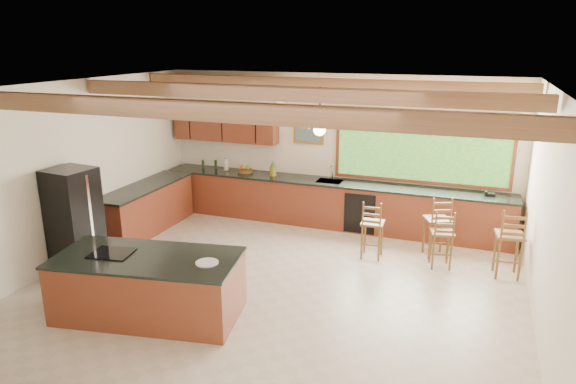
% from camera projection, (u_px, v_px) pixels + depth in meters
% --- Properties ---
extents(ground, '(7.20, 7.20, 0.00)m').
position_uv_depth(ground, '(276.00, 286.00, 7.85)').
color(ground, beige).
rests_on(ground, ground).
extents(room_shell, '(7.27, 6.54, 3.02)m').
position_uv_depth(room_shell, '(281.00, 135.00, 7.87)').
color(room_shell, white).
rests_on(room_shell, ground).
extents(counter_run, '(7.12, 3.10, 1.25)m').
position_uv_depth(counter_run, '(284.00, 204.00, 10.26)').
color(counter_run, brown).
rests_on(counter_run, ground).
extents(island, '(2.62, 1.56, 0.87)m').
position_uv_depth(island, '(149.00, 286.00, 6.92)').
color(island, brown).
rests_on(island, ground).
extents(refrigerator, '(0.73, 0.71, 1.70)m').
position_uv_depth(refrigerator, '(75.00, 221.00, 8.17)').
color(refrigerator, black).
rests_on(refrigerator, ground).
extents(bar_stool_a, '(0.38, 0.38, 1.04)m').
position_uv_depth(bar_stool_a, '(372.00, 224.00, 8.69)').
color(bar_stool_a, brown).
rests_on(bar_stool_a, ground).
extents(bar_stool_b, '(0.53, 0.53, 1.11)m').
position_uv_depth(bar_stool_b, '(437.00, 221.00, 8.71)').
color(bar_stool_b, brown).
rests_on(bar_stool_b, ground).
extents(bar_stool_c, '(0.43, 0.43, 1.00)m').
position_uv_depth(bar_stool_c, '(442.00, 234.00, 8.31)').
color(bar_stool_c, brown).
rests_on(bar_stool_c, ground).
extents(bar_stool_d, '(0.46, 0.46, 1.15)m').
position_uv_depth(bar_stool_d, '(510.00, 237.00, 7.95)').
color(bar_stool_d, brown).
rests_on(bar_stool_d, ground).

